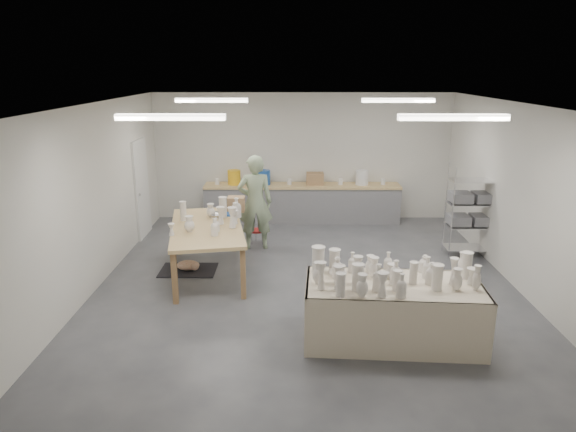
{
  "coord_description": "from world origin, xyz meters",
  "views": [
    {
      "loc": [
        -0.26,
        -8.12,
        3.55
      ],
      "look_at": [
        -0.31,
        0.5,
        1.05
      ],
      "focal_mm": 32.0,
      "sensor_mm": 36.0,
      "label": 1
    }
  ],
  "objects_px": {
    "work_table": "(213,224)",
    "potter": "(255,202)",
    "drying_table": "(391,309)",
    "red_stool": "(257,231)"
  },
  "relations": [
    {
      "from": "drying_table",
      "to": "work_table",
      "type": "height_order",
      "value": "work_table"
    },
    {
      "from": "drying_table",
      "to": "red_stool",
      "type": "distance_m",
      "value": 4.45
    },
    {
      "from": "work_table",
      "to": "red_stool",
      "type": "height_order",
      "value": "work_table"
    },
    {
      "from": "drying_table",
      "to": "work_table",
      "type": "distance_m",
      "value": 3.66
    },
    {
      "from": "work_table",
      "to": "potter",
      "type": "relative_size",
      "value": 1.34
    },
    {
      "from": "potter",
      "to": "drying_table",
      "type": "bearing_deg",
      "value": 112.8
    },
    {
      "from": "drying_table",
      "to": "red_stool",
      "type": "bearing_deg",
      "value": 121.38
    },
    {
      "from": "potter",
      "to": "red_stool",
      "type": "distance_m",
      "value": 0.75
    },
    {
      "from": "drying_table",
      "to": "potter",
      "type": "xyz_separation_m",
      "value": [
        -2.06,
        3.67,
        0.5
      ]
    },
    {
      "from": "work_table",
      "to": "potter",
      "type": "distance_m",
      "value": 1.43
    }
  ]
}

